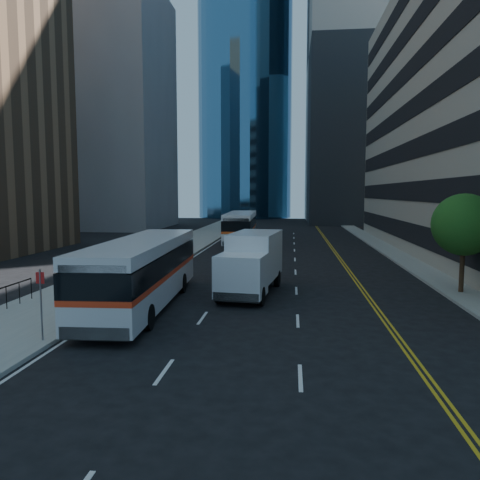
{
  "coord_description": "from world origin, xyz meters",
  "views": [
    {
      "loc": [
        0.2,
        -17.03,
        5.27
      ],
      "look_at": [
        -2.49,
        7.27,
        2.8
      ],
      "focal_mm": 35.0,
      "sensor_mm": 36.0,
      "label": 1
    }
  ],
  "objects": [
    {
      "name": "office_tower_north",
      "position": [
        18.0,
        72.0,
        30.0
      ],
      "size": [
        30.0,
        28.0,
        60.0
      ],
      "primitive_type": "cube",
      "color": "gray",
      "rests_on": "ground"
    },
    {
      "name": "glass_tower",
      "position": [
        -10.0,
        85.0,
        40.0
      ],
      "size": [
        20.0,
        20.0,
        80.0
      ],
      "primitive_type": "cylinder",
      "color": "#315E84",
      "rests_on": "ground"
    },
    {
      "name": "midrise_west",
      "position": [
        -28.0,
        52.0,
        17.5
      ],
      "size": [
        18.0,
        18.0,
        35.0
      ],
      "primitive_type": "cube",
      "color": "gray",
      "rests_on": "ground"
    },
    {
      "name": "sidewalk_west",
      "position": [
        -10.5,
        25.0,
        0.07
      ],
      "size": [
        5.0,
        90.0,
        0.15
      ],
      "primitive_type": "cube",
      "color": "gray",
      "rests_on": "ground"
    },
    {
      "name": "ground",
      "position": [
        0.0,
        0.0,
        0.0
      ],
      "size": [
        160.0,
        160.0,
        0.0
      ],
      "primitive_type": "plane",
      "color": "black",
      "rests_on": "ground"
    },
    {
      "name": "sidewalk_east",
      "position": [
        9.0,
        25.0,
        0.07
      ],
      "size": [
        2.0,
        90.0,
        0.15
      ],
      "primitive_type": "cube",
      "color": "gray",
      "rests_on": "ground"
    },
    {
      "name": "box_truck",
      "position": [
        -1.85,
        7.11,
        1.66
      ],
      "size": [
        3.09,
        6.82,
        3.15
      ],
      "rotation": [
        0.0,
        0.0,
        -0.13
      ],
      "color": "white",
      "rests_on": "ground"
    },
    {
      "name": "street_tree",
      "position": [
        9.0,
        8.0,
        3.64
      ],
      "size": [
        3.2,
        3.2,
        5.1
      ],
      "color": "#332114",
      "rests_on": "sidewalk_east"
    },
    {
      "name": "bus_front",
      "position": [
        -6.6,
        3.66,
        1.71
      ],
      "size": [
        3.16,
        12.26,
        3.14
      ],
      "rotation": [
        0.0,
        0.0,
        0.04
      ],
      "color": "silver",
      "rests_on": "ground"
    },
    {
      "name": "bus_rear",
      "position": [
        -5.1,
        31.61,
        1.75
      ],
      "size": [
        3.13,
        12.53,
        3.21
      ],
      "rotation": [
        0.0,
        0.0,
        0.03
      ],
      "color": "silver",
      "rests_on": "ground"
    }
  ]
}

